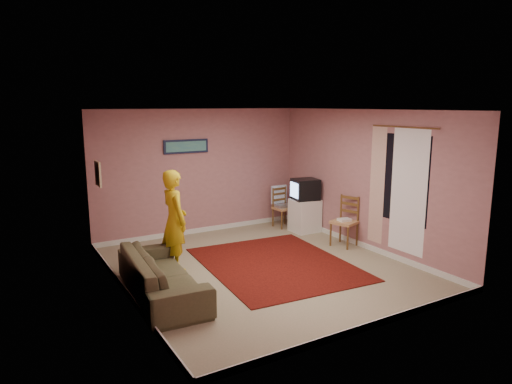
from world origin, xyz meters
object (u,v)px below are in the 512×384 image
crt_tv (305,189)px  chair_b (345,216)px  tv_cabinet (305,215)px  person (175,220)px  sofa (162,275)px  chair_a (283,203)px

crt_tv → chair_b: bearing=-77.5°
tv_cabinet → chair_b: chair_b is taller
crt_tv → chair_b: (0.06, -1.20, -0.33)m
tv_cabinet → person: bearing=-166.1°
chair_b → person: size_ratio=0.33×
sofa → tv_cabinet: bearing=-61.6°
crt_tv → chair_a: crt_tv is taller
tv_cabinet → chair_a: bearing=109.5°
tv_cabinet → chair_a: chair_a is taller
chair_b → person: person is taller
chair_b → sofa: chair_b is taller
crt_tv → sofa: 4.16m
sofa → person: size_ratio=1.29×
chair_a → sofa: chair_a is taller
crt_tv → tv_cabinet: bearing=-0.0°
person → chair_a: bearing=-68.6°
tv_cabinet → chair_a: 0.60m
chair_b → person: (-3.25, 0.41, 0.25)m
sofa → person: bearing=-27.0°
chair_a → chair_b: 1.76m
chair_b → person: bearing=-115.6°
person → sofa: bearing=146.5°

